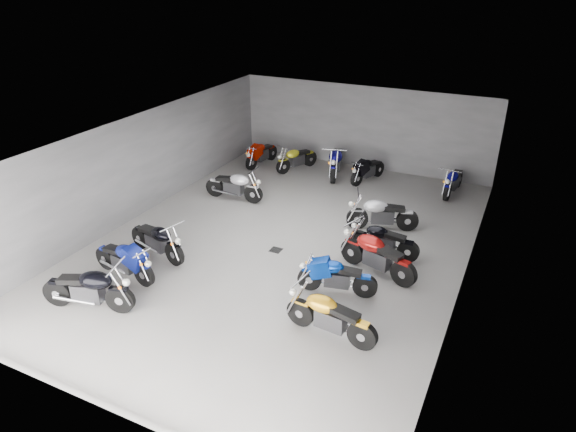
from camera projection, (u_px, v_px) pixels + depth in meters
name	position (u px, v px, depth m)	size (l,w,h in m)	color
ground	(284.00, 242.00, 14.90)	(14.00, 14.00, 0.00)	#989590
wall_back	(363.00, 127.00, 19.86)	(10.00, 0.10, 3.20)	gray
wall_left	(141.00, 165.00, 16.15)	(0.10, 14.00, 3.20)	gray
wall_right	(471.00, 228.00, 12.24)	(0.10, 14.00, 3.20)	gray
ceiling	(283.00, 135.00, 13.48)	(10.00, 14.00, 0.04)	black
drain_grate	(276.00, 250.00, 14.49)	(0.32, 0.32, 0.01)	black
motorcycle_left_a	(89.00, 289.00, 11.79)	(2.22, 0.75, 1.00)	black
motorcycle_left_b	(124.00, 260.00, 13.03)	(2.09, 0.50, 0.92)	black
motorcycle_left_c	(157.00, 240.00, 13.97)	(2.10, 0.65, 0.93)	black
motorcycle_left_f	(234.00, 186.00, 17.41)	(2.13, 0.44, 0.94)	black
motorcycle_right_b	(330.00, 316.00, 10.93)	(2.15, 0.48, 0.94)	black
motorcycle_right_c	(336.00, 276.00, 12.41)	(1.94, 0.57, 0.86)	black
motorcycle_right_d	(377.00, 255.00, 13.17)	(2.22, 0.85, 1.01)	black
motorcycle_right_e	(383.00, 240.00, 14.04)	(1.98, 0.38, 0.87)	black
motorcycle_right_f	(382.00, 214.00, 15.42)	(2.07, 0.90, 0.95)	black
motorcycle_back_a	(261.00, 154.00, 20.50)	(0.46, 1.98, 0.87)	black
motorcycle_back_b	(296.00, 158.00, 19.99)	(0.95, 1.86, 0.87)	black
motorcycle_back_c	(336.00, 161.00, 19.43)	(0.75, 2.34, 1.04)	black
motorcycle_back_d	(368.00, 170.00, 18.93)	(0.73, 1.86, 0.84)	black
motorcycle_back_f	(453.00, 181.00, 17.88)	(0.45, 2.02, 0.89)	black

